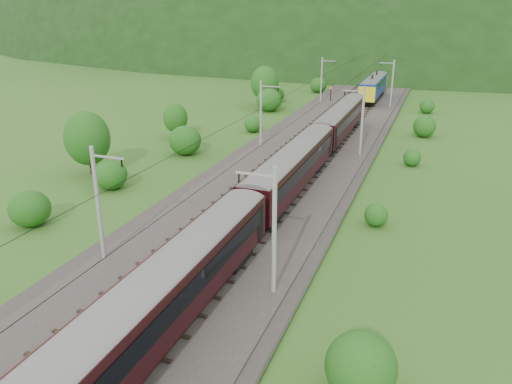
% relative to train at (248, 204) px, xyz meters
% --- Properties ---
extents(ground, '(600.00, 600.00, 0.00)m').
position_rel_train_xyz_m(ground, '(-2.40, -5.57, -3.43)').
color(ground, '#2E5A1C').
rests_on(ground, ground).
extents(railbed, '(14.00, 220.00, 0.30)m').
position_rel_train_xyz_m(railbed, '(-2.40, 4.43, -3.28)').
color(railbed, '#38332D').
rests_on(railbed, ground).
extents(track_left, '(2.40, 220.00, 0.27)m').
position_rel_train_xyz_m(track_left, '(-4.80, 4.43, -3.06)').
color(track_left, '#543124').
rests_on(track_left, railbed).
extents(track_right, '(2.40, 220.00, 0.27)m').
position_rel_train_xyz_m(track_right, '(-0.00, 4.43, -3.06)').
color(track_right, '#543124').
rests_on(track_right, railbed).
extents(catenary_left, '(2.54, 192.28, 8.00)m').
position_rel_train_xyz_m(catenary_left, '(-8.52, 26.43, 1.07)').
color(catenary_left, gray).
rests_on(catenary_left, railbed).
extents(catenary_right, '(2.54, 192.28, 8.00)m').
position_rel_train_xyz_m(catenary_right, '(3.72, 26.43, 1.07)').
color(catenary_right, gray).
rests_on(catenary_right, railbed).
extents(overhead_wires, '(4.83, 198.00, 0.03)m').
position_rel_train_xyz_m(overhead_wires, '(-2.40, 4.43, 3.67)').
color(overhead_wires, black).
rests_on(overhead_wires, ground).
extents(mountain_main, '(504.00, 360.00, 244.00)m').
position_rel_train_xyz_m(mountain_main, '(-2.40, 254.43, -3.43)').
color(mountain_main, black).
rests_on(mountain_main, ground).
extents(mountain_ridge, '(336.00, 280.00, 132.00)m').
position_rel_train_xyz_m(mountain_ridge, '(-122.40, 294.43, -3.43)').
color(mountain_ridge, black).
rests_on(mountain_ridge, ground).
extents(train, '(2.88, 138.65, 5.00)m').
position_rel_train_xyz_m(train, '(0.00, 0.00, 0.00)').
color(train, black).
rests_on(train, ground).
extents(hazard_post_near, '(0.15, 0.15, 1.45)m').
position_rel_train_xyz_m(hazard_post_near, '(-3.12, 50.55, -2.41)').
color(hazard_post_near, red).
rests_on(hazard_post_near, railbed).
extents(hazard_post_far, '(0.17, 0.17, 1.56)m').
position_rel_train_xyz_m(hazard_post_far, '(-2.23, 61.53, -2.35)').
color(hazard_post_far, red).
rests_on(hazard_post_far, railbed).
extents(signal, '(0.27, 0.27, 2.46)m').
position_rel_train_xyz_m(signal, '(-7.21, 60.61, -1.68)').
color(signal, black).
rests_on(signal, railbed).
extents(vegetation_left, '(13.76, 146.49, 7.05)m').
position_rel_train_xyz_m(vegetation_left, '(-17.46, 8.29, -0.64)').
color(vegetation_left, '#1E5516').
rests_on(vegetation_left, ground).
extents(vegetation_right, '(5.91, 104.27, 2.95)m').
position_rel_train_xyz_m(vegetation_right, '(9.28, -0.94, -2.12)').
color(vegetation_right, '#1E5516').
rests_on(vegetation_right, ground).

